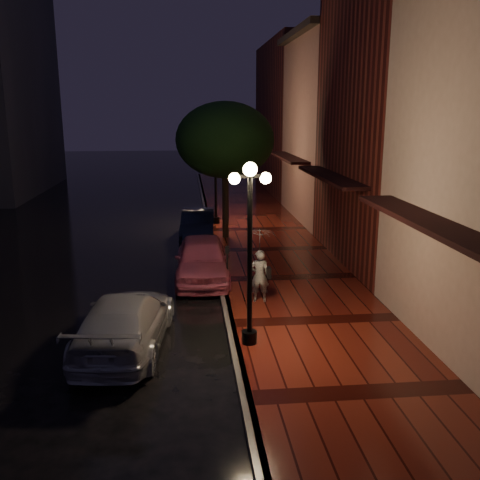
# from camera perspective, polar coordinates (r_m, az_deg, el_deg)

# --- Properties ---
(ground) EXTENTS (120.00, 120.00, 0.00)m
(ground) POSITION_cam_1_polar(r_m,az_deg,el_deg) (17.70, -2.03, -4.67)
(ground) COLOR black
(ground) RESTS_ON ground
(sidewalk) EXTENTS (4.50, 60.00, 0.15)m
(sidewalk) POSITION_cam_1_polar(r_m,az_deg,el_deg) (17.95, 5.17, -4.20)
(sidewalk) COLOR #46110C
(sidewalk) RESTS_ON ground
(curb) EXTENTS (0.25, 60.00, 0.15)m
(curb) POSITION_cam_1_polar(r_m,az_deg,el_deg) (17.68, -2.03, -4.44)
(curb) COLOR #595451
(curb) RESTS_ON ground
(storefront_mid) EXTENTS (5.00, 8.00, 11.00)m
(storefront_mid) POSITION_cam_1_polar(r_m,az_deg,el_deg) (20.42, 17.95, 12.85)
(storefront_mid) COLOR #511914
(storefront_mid) RESTS_ON ground
(storefront_far) EXTENTS (5.00, 8.00, 9.00)m
(storefront_far) POSITION_cam_1_polar(r_m,az_deg,el_deg) (27.97, 11.21, 11.25)
(storefront_far) COLOR #8C5951
(storefront_far) RESTS_ON ground
(storefront_extra) EXTENTS (5.00, 12.00, 10.00)m
(storefront_extra) POSITION_cam_1_polar(r_m,az_deg,el_deg) (37.64, 6.78, 12.74)
(storefront_extra) COLOR #511914
(storefront_extra) RESTS_ON ground
(streetlamp_near) EXTENTS (0.96, 0.36, 4.31)m
(streetlamp_near) POSITION_cam_1_polar(r_m,az_deg,el_deg) (12.22, 1.05, -0.40)
(streetlamp_near) COLOR black
(streetlamp_near) RESTS_ON sidewalk
(streetlamp_far) EXTENTS (0.96, 0.36, 4.31)m
(streetlamp_far) POSITION_cam_1_polar(r_m,az_deg,el_deg) (25.97, -2.63, 7.11)
(streetlamp_far) COLOR black
(streetlamp_far) RESTS_ON sidewalk
(street_tree) EXTENTS (4.16, 4.16, 5.80)m
(street_tree) POSITION_cam_1_polar(r_m,az_deg,el_deg) (22.86, -1.58, 10.36)
(street_tree) COLOR black
(street_tree) RESTS_ON sidewalk
(pink_car) EXTENTS (1.86, 4.40, 1.49)m
(pink_car) POSITION_cam_1_polar(r_m,az_deg,el_deg) (17.87, -4.07, -2.02)
(pink_car) COLOR #BE4E68
(pink_car) RESTS_ON ground
(navy_car) EXTENTS (1.65, 4.11, 1.33)m
(navy_car) POSITION_cam_1_polar(r_m,az_deg,el_deg) (23.52, -4.51, 1.61)
(navy_car) COLOR black
(navy_car) RESTS_ON ground
(silver_car) EXTENTS (2.39, 4.86, 1.36)m
(silver_car) POSITION_cam_1_polar(r_m,az_deg,el_deg) (13.14, -12.17, -8.50)
(silver_car) COLOR #9A9BA1
(silver_car) RESTS_ON ground
(woman_with_umbrella) EXTENTS (0.90, 0.92, 2.16)m
(woman_with_umbrella) POSITION_cam_1_polar(r_m,az_deg,el_deg) (15.26, 2.12, -1.49)
(woman_with_umbrella) COLOR silver
(woman_with_umbrella) RESTS_ON sidewalk
(parking_meter) EXTENTS (0.13, 0.10, 1.32)m
(parking_meter) POSITION_cam_1_polar(r_m,az_deg,el_deg) (16.67, -1.37, -2.41)
(parking_meter) COLOR black
(parking_meter) RESTS_ON sidewalk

